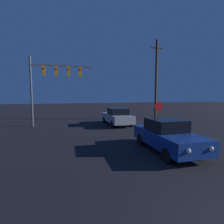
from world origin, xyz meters
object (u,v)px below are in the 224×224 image
utility_pole (156,79)px  car_near (167,135)px  traffic_signal_mast (51,78)px  car_far (117,117)px  stop_sign (158,109)px

utility_pole → car_near: bearing=-117.1°
utility_pole → traffic_signal_mast: bearing=-173.2°
car_far → car_near: bearing=-90.8°
car_far → traffic_signal_mast: size_ratio=0.72×
car_far → traffic_signal_mast: traffic_signal_mast is taller
stop_sign → utility_pole: (2.48, 4.80, 3.15)m
car_far → stop_sign: (3.20, -2.05, 0.79)m
car_far → stop_sign: stop_sign is taller
car_far → traffic_signal_mast: (-5.95, 1.37, 3.64)m
car_far → traffic_signal_mast: bearing=165.6°
stop_sign → utility_pole: size_ratio=0.24×
car_near → traffic_signal_mast: traffic_signal_mast is taller
stop_sign → car_near: bearing=-116.9°
car_near → utility_pole: (5.60, 10.95, 3.94)m
car_near → traffic_signal_mast: (-6.03, 9.57, 3.64)m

